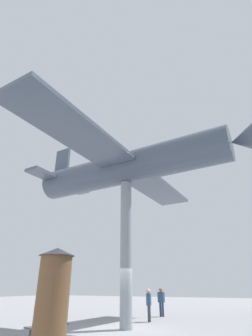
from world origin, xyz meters
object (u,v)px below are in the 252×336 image
Objects in this scene: support_pylon_central at (126,248)px; suspended_airplane at (130,167)px; visitor_second at (161,300)px; info_kiosk at (52,308)px; visitor_person at (149,303)px; plaza_bench at (47,327)px.

suspended_airplane is at bearing 85.94° from support_pylon_central.
info_kiosk reaches higher than visitor_second.
suspended_airplane is 9.55× the size of visitor_person.
plaza_bench is 0.64× the size of info_kiosk.
visitor_person is (-3.07, -0.34, -6.87)m from suspended_airplane.
plaza_bench is at bearing -138.59° from info_kiosk.
support_pylon_central reaches higher than visitor_second.
visitor_second is at bearing -7.16° from visitor_person.
plaza_bench is (6.74, -1.14, -0.49)m from visitor_person.
suspended_airplane reaches higher than info_kiosk.
support_pylon_central is 4.15× the size of visitor_second.
info_kiosk is (6.98, 1.65, -2.15)m from support_pylon_central.
support_pylon_central is at bearing 161.30° from plaza_bench.
suspended_airplane is 6.07× the size of info_kiosk.
info_kiosk is at bearing 13.32° from support_pylon_central.
visitor_person is 6.85m from plaza_bench.
suspended_airplane is 9.54× the size of plaza_bench.
info_kiosk is (3.29, 2.90, 0.86)m from plaza_bench.
info_kiosk is (12.93, 2.05, 0.35)m from visitor_second.
support_pylon_central is at bearing -90.00° from suspended_airplane.
visitor_second is at bearing -171.00° from info_kiosk.
support_pylon_central is 6.47m from visitor_second.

